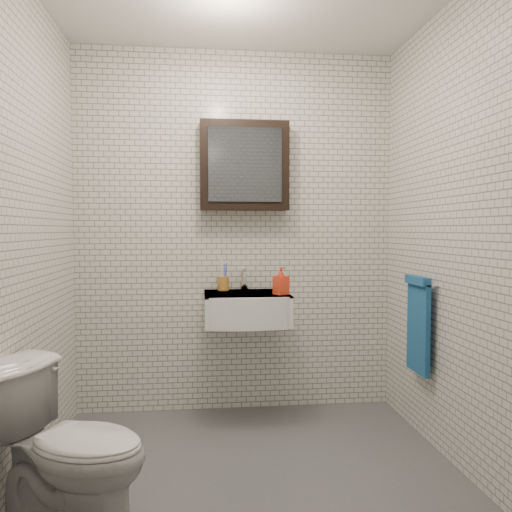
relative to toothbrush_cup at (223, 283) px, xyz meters
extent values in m
cube|color=#505358|center=(0.09, -0.94, -0.90)|extent=(2.20, 2.00, 0.01)
cube|color=silver|center=(0.09, 0.06, 0.35)|extent=(2.20, 0.02, 2.50)
cube|color=silver|center=(0.09, -1.94, 0.35)|extent=(2.20, 0.02, 2.50)
cube|color=silver|center=(-1.01, -0.94, 0.35)|extent=(0.02, 2.00, 2.50)
cube|color=silver|center=(1.19, -0.94, 0.35)|extent=(0.02, 2.00, 2.50)
cube|color=white|center=(0.14, -0.16, -0.15)|extent=(0.55, 0.45, 0.20)
cylinder|color=silver|center=(0.14, -0.14, -0.07)|extent=(0.31, 0.31, 0.02)
cylinder|color=silver|center=(0.14, -0.14, -0.06)|extent=(0.04, 0.04, 0.01)
cube|color=white|center=(0.14, -0.16, -0.06)|extent=(0.55, 0.45, 0.01)
cylinder|color=silver|center=(0.14, 0.00, -0.02)|extent=(0.06, 0.06, 0.06)
cylinder|color=silver|center=(0.14, 0.00, 0.04)|extent=(0.03, 0.03, 0.08)
cylinder|color=silver|center=(0.14, -0.06, 0.07)|extent=(0.02, 0.12, 0.02)
cube|color=silver|center=(0.14, 0.03, 0.09)|extent=(0.02, 0.09, 0.01)
cube|color=black|center=(0.14, -0.01, 0.80)|extent=(0.60, 0.14, 0.60)
cube|color=#3F444C|center=(0.14, -0.08, 0.80)|extent=(0.49, 0.01, 0.49)
cylinder|color=silver|center=(1.15, -0.59, 0.05)|extent=(0.02, 0.30, 0.02)
cylinder|color=silver|center=(1.17, -0.46, 0.05)|extent=(0.04, 0.02, 0.02)
cylinder|color=silver|center=(1.17, -0.72, 0.05)|extent=(0.04, 0.02, 0.02)
cube|color=#22629E|center=(1.14, -0.59, -0.22)|extent=(0.03, 0.26, 0.54)
cube|color=#22629E|center=(1.13, -0.59, 0.06)|extent=(0.05, 0.26, 0.05)
cylinder|color=#BA792E|center=(0.00, 0.00, -0.01)|extent=(0.10, 0.10, 0.10)
cylinder|color=white|center=(-0.01, -0.01, 0.06)|extent=(0.02, 0.03, 0.18)
cylinder|color=#4257D5|center=(0.01, -0.01, 0.05)|extent=(0.01, 0.02, 0.16)
cylinder|color=white|center=(0.00, 0.01, 0.06)|extent=(0.02, 0.04, 0.19)
cylinder|color=#4257D5|center=(0.02, 0.01, 0.05)|extent=(0.02, 0.04, 0.17)
imported|color=orange|center=(0.36, -0.26, 0.04)|extent=(0.11, 0.11, 0.18)
imported|color=white|center=(-0.71, -1.31, -0.55)|extent=(0.80, 0.65, 0.71)
camera|label=1|loc=(-0.15, -3.42, 0.36)|focal=35.00mm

